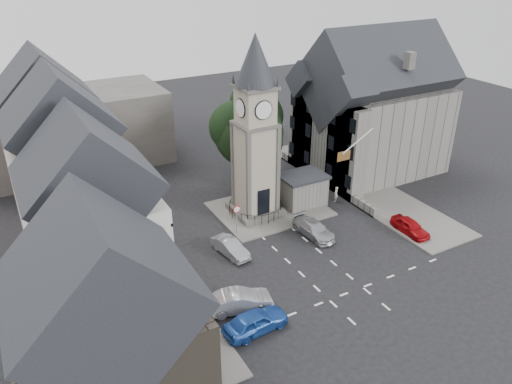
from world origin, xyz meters
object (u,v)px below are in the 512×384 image
car_west_blue (256,321)px  pedestrian (336,194)px  clock_tower (255,130)px  car_east_red (410,227)px  stone_shelter (302,189)px

car_west_blue → pedestrian: pedestrian is taller
clock_tower → car_east_red: clock_tower is taller
car_east_red → car_west_blue: bearing=-165.5°
clock_tower → pedestrian: size_ratio=10.56×
pedestrian → clock_tower: bearing=-44.3°
stone_shelter → car_west_blue: size_ratio=0.98×
clock_tower → car_west_blue: (-7.50, -13.66, -7.37)m
clock_tower → car_east_red: (9.97, -9.51, -7.47)m
clock_tower → stone_shelter: bearing=-5.8°
clock_tower → pedestrian: 10.98m
clock_tower → pedestrian: clock_tower is taller
clock_tower → car_east_red: bearing=-43.6°
car_west_blue → pedestrian: 19.64m
clock_tower → stone_shelter: (4.80, -0.49, -6.57)m
car_east_red → clock_tower: bearing=137.5°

